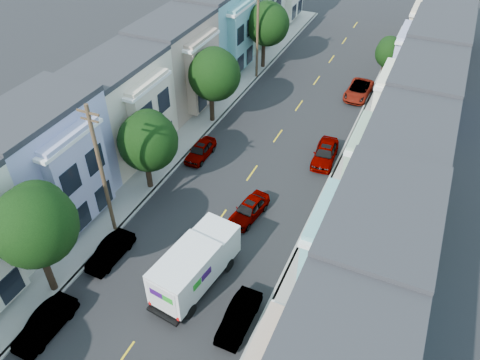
% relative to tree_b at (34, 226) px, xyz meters
% --- Properties ---
extents(ground, '(160.00, 160.00, 0.00)m').
position_rel_tree_b_xyz_m(ground, '(6.30, 3.87, -5.65)').
color(ground, black).
rests_on(ground, ground).
extents(road_slab, '(12.00, 70.00, 0.02)m').
position_rel_tree_b_xyz_m(road_slab, '(6.30, 18.87, -5.64)').
color(road_slab, black).
rests_on(road_slab, ground).
extents(curb_left, '(0.30, 70.00, 0.15)m').
position_rel_tree_b_xyz_m(curb_left, '(0.25, 18.87, -5.57)').
color(curb_left, gray).
rests_on(curb_left, ground).
extents(curb_right, '(0.30, 70.00, 0.15)m').
position_rel_tree_b_xyz_m(curb_right, '(12.35, 18.87, -5.57)').
color(curb_right, gray).
rests_on(curb_right, ground).
extents(sidewalk_left, '(2.60, 70.00, 0.15)m').
position_rel_tree_b_xyz_m(sidewalk_left, '(-1.05, 18.87, -5.57)').
color(sidewalk_left, gray).
rests_on(sidewalk_left, ground).
extents(sidewalk_right, '(2.60, 70.00, 0.15)m').
position_rel_tree_b_xyz_m(sidewalk_right, '(13.65, 18.87, -5.57)').
color(sidewalk_right, gray).
rests_on(sidewalk_right, ground).
extents(centerline, '(0.12, 70.00, 0.01)m').
position_rel_tree_b_xyz_m(centerline, '(6.30, 18.87, -5.65)').
color(centerline, gold).
rests_on(centerline, ground).
extents(townhouse_row_left, '(5.00, 70.00, 8.50)m').
position_rel_tree_b_xyz_m(townhouse_row_left, '(-4.85, 18.87, -5.65)').
color(townhouse_row_left, '#85A388').
rests_on(townhouse_row_left, ground).
extents(townhouse_row_right, '(5.00, 70.00, 8.50)m').
position_rel_tree_b_xyz_m(townhouse_row_right, '(17.45, 18.87, -5.65)').
color(townhouse_row_right, '#85A388').
rests_on(townhouse_row_right, ground).
extents(tree_b, '(4.70, 4.70, 8.03)m').
position_rel_tree_b_xyz_m(tree_b, '(0.00, 0.00, 0.00)').
color(tree_b, black).
rests_on(tree_b, ground).
extents(tree_c, '(4.44, 4.44, 6.67)m').
position_rel_tree_b_xyz_m(tree_c, '(0.00, 10.93, -1.22)').
color(tree_c, black).
rests_on(tree_c, ground).
extents(tree_d, '(4.70, 4.70, 7.25)m').
position_rel_tree_b_xyz_m(tree_d, '(0.00, 21.72, -0.77)').
color(tree_d, black).
rests_on(tree_d, ground).
extents(tree_e, '(4.70, 4.70, 7.47)m').
position_rel_tree_b_xyz_m(tree_e, '(0.00, 34.49, -0.56)').
color(tree_e, black).
rests_on(tree_e, ground).
extents(tree_far_r, '(3.10, 3.10, 5.58)m').
position_rel_tree_b_xyz_m(tree_far_r, '(13.20, 34.89, -1.67)').
color(tree_far_r, black).
rests_on(tree_far_r, ground).
extents(utility_pole_near, '(1.60, 0.26, 10.00)m').
position_rel_tree_b_xyz_m(utility_pole_near, '(0.00, 5.87, -0.50)').
color(utility_pole_near, '#42301E').
rests_on(utility_pole_near, ground).
extents(utility_pole_far, '(1.60, 0.26, 10.00)m').
position_rel_tree_b_xyz_m(utility_pole_far, '(0.00, 31.87, -0.50)').
color(utility_pole_far, '#42301E').
rests_on(utility_pole_far, ground).
extents(fedex_truck, '(2.49, 6.48, 3.11)m').
position_rel_tree_b_xyz_m(fedex_truck, '(7.53, 4.09, -3.91)').
color(fedex_truck, silver).
rests_on(fedex_truck, ground).
extents(lead_sedan, '(2.19, 4.37, 1.36)m').
position_rel_tree_b_xyz_m(lead_sedan, '(8.10, 11.05, -4.97)').
color(lead_sedan, black).
rests_on(lead_sedan, ground).
extents(parked_left_b, '(1.46, 4.04, 1.34)m').
position_rel_tree_b_xyz_m(parked_left_b, '(1.40, -2.48, -4.98)').
color(parked_left_b, '#08093F').
rests_on(parked_left_b, ground).
extents(parked_left_c, '(1.43, 3.82, 1.26)m').
position_rel_tree_b_xyz_m(parked_left_c, '(1.40, 3.58, -5.02)').
color(parked_left_c, '#8D92A2').
rests_on(parked_left_c, ground).
extents(parked_left_d, '(1.56, 4.00, 1.29)m').
position_rel_tree_b_xyz_m(parked_left_d, '(1.40, 16.16, -5.00)').
color(parked_left_d, '#590D1B').
rests_on(parked_left_d, ground).
extents(parked_right_b, '(1.39, 3.93, 1.31)m').
position_rel_tree_b_xyz_m(parked_right_b, '(11.20, 2.46, -5.00)').
color(parked_right_b, '#BBBBBD').
rests_on(parked_right_b, ground).
extents(parked_right_c, '(2.16, 4.80, 1.52)m').
position_rel_tree_b_xyz_m(parked_right_c, '(11.20, 19.97, -4.89)').
color(parked_right_c, black).
rests_on(parked_right_c, ground).
extents(parked_right_d, '(2.39, 4.98, 1.37)m').
position_rel_tree_b_xyz_m(parked_right_d, '(11.20, 32.17, -4.96)').
color(parked_right_d, black).
rests_on(parked_right_d, ground).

